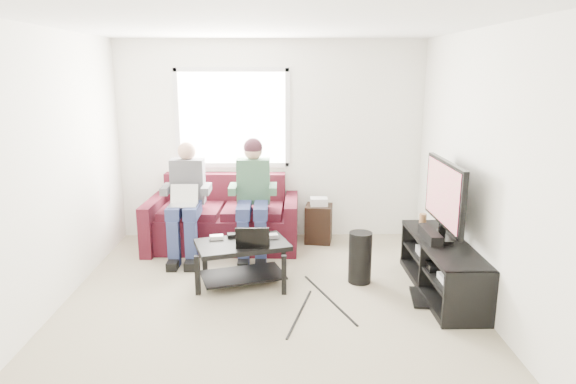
{
  "coord_description": "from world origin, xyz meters",
  "views": [
    {
      "loc": [
        0.12,
        -4.49,
        2.22
      ],
      "look_at": [
        0.2,
        0.6,
        1.0
      ],
      "focal_mm": 32.0,
      "sensor_mm": 36.0,
      "label": 1
    }
  ],
  "objects_px": {
    "sofa": "(224,221)",
    "end_table": "(319,222)",
    "coffee_table": "(242,254)",
    "tv_stand": "(442,270)",
    "subwoofer": "(360,257)",
    "tv": "(444,196)"
  },
  "relations": [
    {
      "from": "sofa",
      "to": "end_table",
      "type": "bearing_deg",
      "value": 5.89
    },
    {
      "from": "coffee_table",
      "to": "end_table",
      "type": "xyz_separation_m",
      "value": [
        0.9,
        1.37,
        -0.07
      ]
    },
    {
      "from": "tv_stand",
      "to": "subwoofer",
      "type": "relative_size",
      "value": 2.88
    },
    {
      "from": "tv_stand",
      "to": "subwoofer",
      "type": "xyz_separation_m",
      "value": [
        -0.8,
        0.25,
        0.04
      ]
    },
    {
      "from": "end_table",
      "to": "sofa",
      "type": "bearing_deg",
      "value": -174.11
    },
    {
      "from": "sofa",
      "to": "tv_stand",
      "type": "xyz_separation_m",
      "value": [
        2.38,
        -1.45,
        -0.09
      ]
    },
    {
      "from": "coffee_table",
      "to": "tv",
      "type": "relative_size",
      "value": 0.96
    },
    {
      "from": "end_table",
      "to": "subwoofer",
      "type": "bearing_deg",
      "value": -75.5
    },
    {
      "from": "sofa",
      "to": "end_table",
      "type": "height_order",
      "value": "sofa"
    },
    {
      "from": "subwoofer",
      "to": "tv_stand",
      "type": "bearing_deg",
      "value": -17.53
    },
    {
      "from": "tv_stand",
      "to": "subwoofer",
      "type": "bearing_deg",
      "value": 162.47
    },
    {
      "from": "subwoofer",
      "to": "coffee_table",
      "type": "bearing_deg",
      "value": -178.12
    },
    {
      "from": "sofa",
      "to": "tv",
      "type": "bearing_deg",
      "value": -29.66
    },
    {
      "from": "coffee_table",
      "to": "tv",
      "type": "xyz_separation_m",
      "value": [
        2.05,
        -0.11,
        0.65
      ]
    },
    {
      "from": "sofa",
      "to": "tv",
      "type": "distance_m",
      "value": 2.81
    },
    {
      "from": "coffee_table",
      "to": "end_table",
      "type": "relative_size",
      "value": 1.77
    },
    {
      "from": "tv",
      "to": "subwoofer",
      "type": "xyz_separation_m",
      "value": [
        -0.8,
        0.15,
        -0.71
      ]
    },
    {
      "from": "coffee_table",
      "to": "end_table",
      "type": "distance_m",
      "value": 1.64
    },
    {
      "from": "sofa",
      "to": "coffee_table",
      "type": "height_order",
      "value": "sofa"
    },
    {
      "from": "tv_stand",
      "to": "end_table",
      "type": "height_order",
      "value": "end_table"
    },
    {
      "from": "tv",
      "to": "subwoofer",
      "type": "height_order",
      "value": "tv"
    },
    {
      "from": "tv",
      "to": "tv_stand",
      "type": "bearing_deg",
      "value": -88.53
    }
  ]
}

